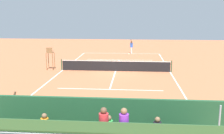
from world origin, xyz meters
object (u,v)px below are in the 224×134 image
at_px(tennis_net, 116,66).
at_px(tennis_player, 131,46).
at_px(courtside_bench, 167,127).
at_px(tennis_racket, 129,54).
at_px(umpire_chair, 50,56).
at_px(tennis_ball_near, 139,56).
at_px(line_judge, 13,113).

xyz_separation_m(tennis_net, tennis_player, (-1.34, -10.84, 0.51)).
height_order(courtside_bench, tennis_racket, courtside_bench).
xyz_separation_m(umpire_chair, tennis_player, (-7.54, -10.72, -0.30)).
bearing_deg(tennis_racket, tennis_ball_near, 121.21).
bearing_deg(tennis_player, umpire_chair, 54.90).
relative_size(courtside_bench, tennis_player, 0.93).
relative_size(tennis_net, line_judge, 5.35).
xyz_separation_m(courtside_bench, tennis_racket, (2.13, -23.93, -0.54)).
height_order(tennis_net, line_judge, line_judge).
xyz_separation_m(courtside_bench, line_judge, (6.68, 0.11, 0.46)).
bearing_deg(umpire_chair, tennis_racket, -124.24).
relative_size(tennis_racket, tennis_ball_near, 8.63).
distance_m(tennis_net, tennis_racket, 10.71).
relative_size(umpire_chair, tennis_player, 1.11).
bearing_deg(tennis_player, tennis_net, 82.97).
xyz_separation_m(tennis_net, line_judge, (3.57, 13.38, 0.51)).
bearing_deg(courtside_bench, tennis_ball_near, -87.97).
bearing_deg(tennis_ball_near, tennis_player, -67.55).
bearing_deg(tennis_ball_near, tennis_net, 74.46).
distance_m(courtside_bench, tennis_ball_near, 21.70).
relative_size(tennis_net, umpire_chair, 4.81).
distance_m(umpire_chair, tennis_ball_near, 11.98).
distance_m(umpire_chair, tennis_player, 13.11).
relative_size(courtside_bench, tennis_racket, 3.16).
relative_size(courtside_bench, tennis_ball_near, 27.27).
relative_size(tennis_ball_near, line_judge, 0.03).
xyz_separation_m(tennis_net, tennis_racket, (-0.98, -10.66, -0.49)).
bearing_deg(tennis_ball_near, tennis_racket, -58.79).
bearing_deg(umpire_chair, courtside_bench, 124.82).
relative_size(umpire_chair, tennis_racket, 3.76).
distance_m(tennis_net, line_judge, 13.86).
distance_m(tennis_net, courtside_bench, 13.63).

